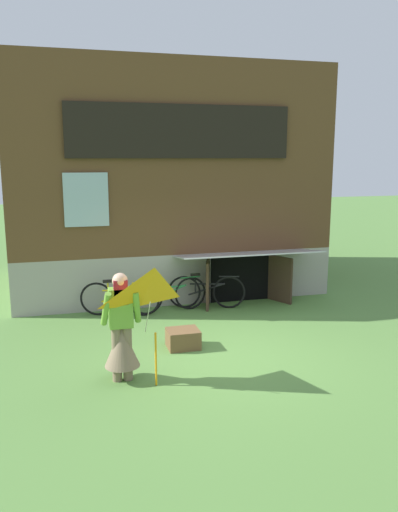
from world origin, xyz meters
TOP-DOWN VIEW (x-y plane):
  - ground_plane at (0.00, 0.00)m, footprint 60.00×60.00m
  - log_house at (0.00, 5.42)m, footprint 7.22×5.96m
  - person at (-1.74, -0.59)m, footprint 0.61×0.52m
  - kite at (-1.32, -1.09)m, footprint 1.05×0.93m
  - bicycle_black at (0.47, 2.63)m, footprint 1.64×0.51m
  - bicycle_green at (-0.39, 2.56)m, footprint 1.69×0.27m
  - bicycle_yellow at (-1.42, 2.58)m, footprint 1.61×0.53m
  - wooden_crate at (-0.57, 0.46)m, footprint 0.55×0.46m

SIDE VIEW (x-z plane):
  - ground_plane at x=0.00m, z-range 0.00..0.00m
  - wooden_crate at x=-0.57m, z-range 0.00..0.32m
  - bicycle_yellow at x=-1.42m, z-range -0.01..0.75m
  - bicycle_black at x=0.47m, z-range -0.01..0.76m
  - bicycle_green at x=-0.39m, z-range -0.01..0.76m
  - person at x=-1.74m, z-range -0.13..1.51m
  - kite at x=-1.32m, z-range 0.51..2.23m
  - log_house at x=0.00m, z-range 0.00..5.33m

